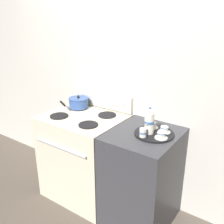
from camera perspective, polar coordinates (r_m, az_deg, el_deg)
name	(u,v)px	position (r m, az deg, el deg)	size (l,w,h in m)	color
ground_plane	(107,202)	(2.95, -1.01, -18.92)	(6.00, 6.00, 0.00)	brown
wall_back	(127,95)	(2.67, 3.25, 3.72)	(6.00, 0.05, 2.20)	beige
stove	(85,156)	(2.83, -5.92, -9.49)	(0.79, 0.68, 0.93)	beige
control_panel	(101,99)	(2.82, -2.35, 2.79)	(0.77, 0.05, 0.17)	beige
side_counter	(142,178)	(2.50, 6.54, -14.10)	(0.57, 0.65, 0.92)	#38383D
saucepan	(78,102)	(2.83, -7.34, 2.07)	(0.26, 0.30, 0.13)	#335193
serving_tray	(154,134)	(2.26, 9.17, -4.68)	(0.34, 0.34, 0.01)	black
teapot	(149,121)	(2.20, 8.13, -1.94)	(0.08, 0.13, 0.24)	white
teacup_left	(164,130)	(2.27, 11.32, -3.77)	(0.11, 0.11, 0.05)	white
teacup_right	(161,135)	(2.17, 10.66, -5.02)	(0.11, 0.11, 0.05)	white
teacup_front	(152,125)	(2.34, 8.79, -2.85)	(0.11, 0.11, 0.05)	white
creamer_jug	(143,133)	(2.16, 6.76, -4.46)	(0.06, 0.06, 0.07)	white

